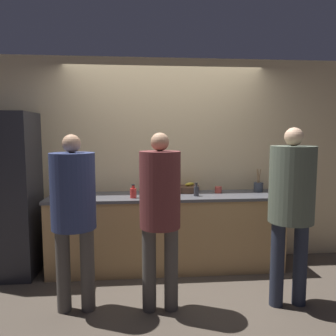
# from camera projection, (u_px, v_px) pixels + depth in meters

# --- Properties ---
(ground_plane) EXTENTS (14.00, 14.00, 0.00)m
(ground_plane) POSITION_uv_depth(u_px,v_px,m) (169.00, 280.00, 3.73)
(ground_plane) COLOR #4C4238
(wall_back) EXTENTS (5.20, 0.06, 2.60)m
(wall_back) POSITION_uv_depth(u_px,v_px,m) (165.00, 161.00, 4.25)
(wall_back) COLOR #D6BC8C
(wall_back) RESTS_ON ground_plane
(counter) EXTENTS (2.82, 0.65, 0.92)m
(counter) POSITION_uv_depth(u_px,v_px,m) (166.00, 231.00, 4.03)
(counter) COLOR tan
(counter) RESTS_ON ground_plane
(refrigerator) EXTENTS (0.69, 0.64, 1.90)m
(refrigerator) POSITION_uv_depth(u_px,v_px,m) (6.00, 195.00, 3.80)
(refrigerator) COLOR #232328
(refrigerator) RESTS_ON ground_plane
(person_left) EXTENTS (0.40, 0.40, 1.65)m
(person_left) POSITION_uv_depth(u_px,v_px,m) (73.00, 204.00, 2.98)
(person_left) COLOR #4C4742
(person_left) RESTS_ON ground_plane
(person_center) EXTENTS (0.38, 0.38, 1.67)m
(person_center) POSITION_uv_depth(u_px,v_px,m) (160.00, 205.00, 2.99)
(person_center) COLOR #4C4742
(person_center) RESTS_ON ground_plane
(person_right) EXTENTS (0.42, 0.42, 1.71)m
(person_right) POSITION_uv_depth(u_px,v_px,m) (291.00, 197.00, 3.08)
(person_right) COLOR #232838
(person_right) RESTS_ON ground_plane
(fruit_bowl) EXTENTS (0.33, 0.33, 0.12)m
(fruit_bowl) POSITION_uv_depth(u_px,v_px,m) (187.00, 189.00, 4.18)
(fruit_bowl) COLOR #4C3323
(fruit_bowl) RESTS_ON counter
(utensil_crock) EXTENTS (0.12, 0.12, 0.29)m
(utensil_crock) POSITION_uv_depth(u_px,v_px,m) (258.00, 186.00, 4.20)
(utensil_crock) COLOR #3D424C
(utensil_crock) RESTS_ON counter
(bottle_dark) EXTENTS (0.06, 0.06, 0.16)m
(bottle_dark) POSITION_uv_depth(u_px,v_px,m) (196.00, 191.00, 3.90)
(bottle_dark) COLOR #333338
(bottle_dark) RESTS_ON counter
(bottle_red) EXTENTS (0.07, 0.07, 0.16)m
(bottle_red) POSITION_uv_depth(u_px,v_px,m) (133.00, 193.00, 3.78)
(bottle_red) COLOR red
(bottle_red) RESTS_ON counter
(cup_red) EXTENTS (0.09, 0.09, 0.08)m
(cup_red) POSITION_uv_depth(u_px,v_px,m) (218.00, 190.00, 4.09)
(cup_red) COLOR #A33D33
(cup_red) RESTS_ON counter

